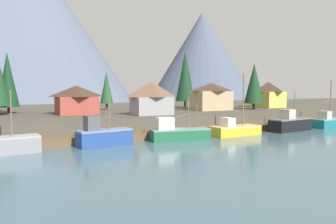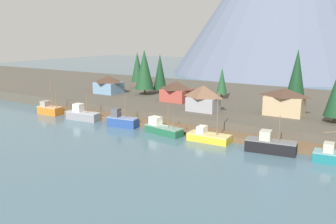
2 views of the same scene
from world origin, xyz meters
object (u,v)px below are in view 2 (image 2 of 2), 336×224
at_px(fishing_boat_teal, 336,157).
at_px(house_red, 177,91).
at_px(fishing_boat_yellow, 208,137).
at_px(conifer_back_left, 160,72).
at_px(fishing_boat_blue, 122,121).
at_px(conifer_mid_right, 297,75).
at_px(conifer_near_left, 144,69).
at_px(fishing_boat_orange, 49,109).
at_px(conifer_near_right, 137,67).
at_px(fishing_boat_black, 270,145).
at_px(house_blue, 109,84).
at_px(fishing_boat_green, 162,129).
at_px(house_tan, 284,102).
at_px(conifer_back_right, 222,81).
at_px(fishing_boat_grey, 82,115).
at_px(house_grey, 203,98).

xyz_separation_m(fishing_boat_teal, house_red, (-40.58, 20.63, 4.08)).
height_order(fishing_boat_yellow, conifer_back_left, conifer_back_left).
relative_size(fishing_boat_blue, conifer_mid_right, 0.51).
bearing_deg(conifer_near_left, fishing_boat_orange, -114.45).
xyz_separation_m(fishing_boat_blue, fishing_boat_teal, (41.85, -0.02, -0.23)).
xyz_separation_m(fishing_boat_blue, conifer_near_left, (-11.80, 24.64, 8.40)).
xyz_separation_m(fishing_boat_blue, conifer_near_right, (-21.84, 34.67, 7.88)).
bearing_deg(fishing_boat_black, house_blue, 151.27).
bearing_deg(fishing_boat_green, house_tan, 54.36).
distance_m(fishing_boat_yellow, conifer_back_right, 32.38).
relative_size(fishing_boat_green, house_blue, 1.17).
height_order(fishing_boat_blue, conifer_near_right, conifer_near_right).
bearing_deg(fishing_boat_black, fishing_boat_yellow, 171.69).
relative_size(fishing_boat_green, house_tan, 1.03).
bearing_deg(fishing_boat_green, conifer_back_right, 100.84).
relative_size(fishing_boat_green, conifer_back_right, 1.03).
height_order(house_blue, conifer_mid_right, conifer_mid_right).
relative_size(fishing_boat_yellow, conifer_back_right, 1.15).
distance_m(fishing_boat_grey, fishing_boat_blue, 11.62).
relative_size(house_grey, house_red, 0.98).
bearing_deg(house_blue, fishing_boat_yellow, -26.36).
bearing_deg(fishing_boat_blue, fishing_boat_yellow, -6.95).
bearing_deg(conifer_back_left, fishing_boat_orange, -114.91).
xyz_separation_m(fishing_boat_teal, conifer_near_right, (-63.70, 34.69, 8.11)).
distance_m(fishing_boat_orange, house_grey, 38.15).
bearing_deg(conifer_mid_right, fishing_boat_teal, -65.72).
distance_m(fishing_boat_orange, conifer_back_right, 44.60).
bearing_deg(fishing_boat_yellow, house_red, 131.24).
bearing_deg(conifer_near_right, fishing_boat_blue, -57.79).
height_order(fishing_boat_green, fishing_boat_black, fishing_boat_black).
relative_size(fishing_boat_teal, house_tan, 1.07).
distance_m(fishing_boat_orange, conifer_near_right, 35.55).
xyz_separation_m(house_red, conifer_near_left, (-13.07, 4.03, 4.54)).
relative_size(fishing_boat_orange, fishing_boat_black, 0.98).
bearing_deg(fishing_boat_teal, conifer_back_right, 133.10).
relative_size(fishing_boat_black, conifer_mid_right, 0.62).
relative_size(fishing_boat_grey, house_blue, 1.16).
bearing_deg(house_tan, house_blue, 177.05).
height_order(fishing_boat_black, conifer_back_left, conifer_back_left).
relative_size(fishing_boat_orange, fishing_boat_blue, 1.20).
bearing_deg(house_red, fishing_boat_teal, -26.95).
height_order(fishing_boat_green, fishing_boat_teal, fishing_boat_teal).
bearing_deg(house_blue, house_grey, -12.90).
bearing_deg(conifer_back_right, house_tan, -30.56).
bearing_deg(conifer_near_right, fishing_boat_orange, -91.89).
bearing_deg(house_grey, fishing_boat_blue, -134.01).
height_order(fishing_boat_green, conifer_near_right, conifer_near_right).
bearing_deg(fishing_boat_yellow, conifer_mid_right, 72.30).
xyz_separation_m(fishing_boat_yellow, house_grey, (-7.79, 13.11, 4.58)).
relative_size(conifer_near_right, conifer_back_right, 1.38).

